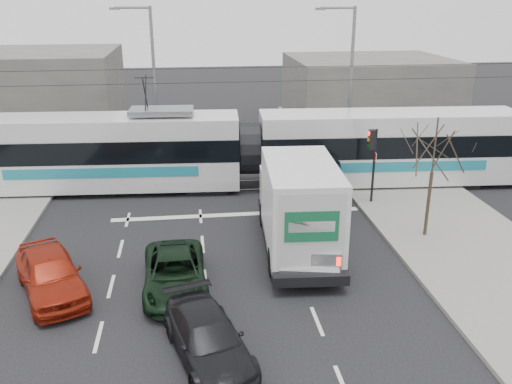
{
  "coord_description": "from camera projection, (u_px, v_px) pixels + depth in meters",
  "views": [
    {
      "loc": [
        -2.0,
        -17.2,
        9.69
      ],
      "look_at": [
        0.64,
        4.05,
        1.8
      ],
      "focal_mm": 38.0,
      "sensor_mm": 36.0,
      "label": 1
    }
  ],
  "objects": [
    {
      "name": "ground",
      "position": [
        252.0,
        278.0,
        19.6
      ],
      "size": [
        120.0,
        120.0,
        0.0
      ],
      "primitive_type": "plane",
      "color": "black",
      "rests_on": "ground"
    },
    {
      "name": "building_left",
      "position": [
        14.0,
        96.0,
        37.43
      ],
      "size": [
        14.0,
        10.0,
        6.0
      ],
      "primitive_type": "cube",
      "color": "slate",
      "rests_on": "ground"
    },
    {
      "name": "tram",
      "position": [
        248.0,
        149.0,
        28.12
      ],
      "size": [
        28.45,
        4.44,
        5.78
      ],
      "rotation": [
        0.0,
        0.0,
        -0.06
      ],
      "color": "silver",
      "rests_on": "ground"
    },
    {
      "name": "rails",
      "position": [
        230.0,
        186.0,
        28.91
      ],
      "size": [
        60.0,
        1.6,
        0.03
      ],
      "primitive_type": "cube",
      "color": "#33302D",
      "rests_on": "ground"
    },
    {
      "name": "green_car",
      "position": [
        175.0,
        273.0,
        18.59
      ],
      "size": [
        2.29,
        4.68,
        1.28
      ],
      "primitive_type": "imported",
      "rotation": [
        0.0,
        0.0,
        0.04
      ],
      "color": "black",
      "rests_on": "ground"
    },
    {
      "name": "navy_pickup",
      "position": [
        322.0,
        181.0,
        26.55
      ],
      "size": [
        2.82,
        5.08,
        2.03
      ],
      "rotation": [
        0.0,
        0.0,
        -0.23
      ],
      "color": "black",
      "rests_on": "ground"
    },
    {
      "name": "catenary",
      "position": [
        229.0,
        114.0,
        27.57
      ],
      "size": [
        60.0,
        0.2,
        7.0
      ],
      "color": "black",
      "rests_on": "ground"
    },
    {
      "name": "building_right",
      "position": [
        368.0,
        90.0,
        42.47
      ],
      "size": [
        12.0,
        10.0,
        5.0
      ],
      "primitive_type": "cube",
      "color": "slate",
      "rests_on": "ground"
    },
    {
      "name": "bare_tree",
      "position": [
        434.0,
        151.0,
        21.5
      ],
      "size": [
        2.4,
        2.4,
        5.0
      ],
      "color": "#47382B",
      "rests_on": "ground"
    },
    {
      "name": "dark_car",
      "position": [
        208.0,
        338.0,
        15.09
      ],
      "size": [
        2.92,
        4.73,
        1.28
      ],
      "primitive_type": "imported",
      "rotation": [
        0.0,
        0.0,
        0.28
      ],
      "color": "black",
      "rests_on": "ground"
    },
    {
      "name": "traffic_signal",
      "position": [
        372.0,
        150.0,
        25.45
      ],
      "size": [
        0.44,
        0.44,
        3.6
      ],
      "color": "black",
      "rests_on": "ground"
    },
    {
      "name": "box_truck",
      "position": [
        298.0,
        207.0,
        21.09
      ],
      "size": [
        3.04,
        7.69,
        3.77
      ],
      "rotation": [
        0.0,
        0.0,
        -0.06
      ],
      "color": "black",
      "rests_on": "ground"
    },
    {
      "name": "sidewalk_right",
      "position": [
        487.0,
        261.0,
        20.61
      ],
      "size": [
        6.0,
        60.0,
        0.15
      ],
      "primitive_type": "cube",
      "color": "gray",
      "rests_on": "ground"
    },
    {
      "name": "red_car",
      "position": [
        50.0,
        273.0,
        18.31
      ],
      "size": [
        3.5,
        4.92,
        1.56
      ],
      "primitive_type": "imported",
      "rotation": [
        0.0,
        0.0,
        0.41
      ],
      "color": "maroon",
      "rests_on": "ground"
    },
    {
      "name": "street_lamp_far",
      "position": [
        151.0,
        75.0,
        32.25
      ],
      "size": [
        2.38,
        0.25,
        9.0
      ],
      "color": "slate",
      "rests_on": "ground"
    },
    {
      "name": "street_lamp_near",
      "position": [
        348.0,
        76.0,
        31.71
      ],
      "size": [
        2.38,
        0.25,
        9.0
      ],
      "color": "slate",
      "rests_on": "ground"
    },
    {
      "name": "silver_pickup",
      "position": [
        308.0,
        221.0,
        21.53
      ],
      "size": [
        3.44,
        6.84,
        2.37
      ],
      "rotation": [
        0.0,
        0.0,
        -0.19
      ],
      "color": "black",
      "rests_on": "ground"
    }
  ]
}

